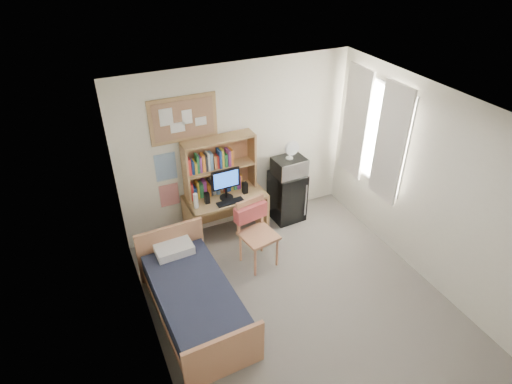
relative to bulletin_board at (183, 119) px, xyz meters
name	(u,v)px	position (x,y,z in m)	size (l,w,h in m)	color
floor	(303,308)	(0.78, -2.08, -1.93)	(3.60, 4.20, 0.02)	gray
ceiling	(319,118)	(0.78, -2.08, 0.68)	(3.60, 4.20, 0.02)	silver
wall_back	(237,149)	(0.78, 0.02, -0.62)	(3.60, 0.04, 2.60)	white
wall_front	(455,384)	(0.78, -4.18, -0.62)	(3.60, 0.04, 2.60)	white
wall_left	(149,274)	(-1.02, -2.08, -0.62)	(0.04, 4.20, 2.60)	white
wall_right	(433,191)	(2.58, -2.08, -0.62)	(0.04, 4.20, 2.60)	white
window_unit	(373,133)	(2.53, -0.88, -0.32)	(0.10, 1.40, 1.70)	white
curtain_left	(390,145)	(2.50, -1.28, -0.32)	(0.04, 0.55, 1.70)	white
curtain_right	(355,123)	(2.50, -0.48, -0.32)	(0.04, 0.55, 1.70)	white
bulletin_board	(183,119)	(0.00, 0.00, 0.00)	(0.94, 0.03, 0.64)	#A17555
poster_wave	(166,167)	(-0.32, 0.01, -0.67)	(0.30, 0.01, 0.42)	#2A66AA
poster_japan	(169,195)	(-0.32, 0.01, -1.14)	(0.28, 0.01, 0.36)	red
desk	(226,216)	(0.43, -0.30, -1.55)	(1.19, 0.59, 0.74)	tan
desk_chair	(259,235)	(0.62, -1.08, -1.42)	(0.50, 0.50, 1.01)	tan
mini_fridge	(287,196)	(1.51, -0.25, -1.51)	(0.49, 0.49, 0.83)	black
bed	(195,303)	(-0.50, -1.66, -1.68)	(0.88, 1.77, 0.49)	#1C2033
hutch	(220,166)	(0.43, -0.15, -0.74)	(1.06, 0.27, 0.87)	tan
monitor	(226,185)	(0.43, -0.36, -0.95)	(0.43, 0.03, 0.46)	black
keyboard	(230,202)	(0.44, -0.50, -1.17)	(0.40, 0.13, 0.02)	black
speaker_left	(207,198)	(0.13, -0.37, -1.09)	(0.07, 0.07, 0.17)	black
speaker_right	(245,188)	(0.73, -0.35, -1.09)	(0.07, 0.07, 0.18)	black
water_bottle	(196,201)	(-0.04, -0.41, -1.06)	(0.07, 0.07, 0.23)	white
hoodie	(251,212)	(0.59, -0.88, -1.14)	(0.48, 0.14, 0.23)	#D0504F
microwave	(289,166)	(1.52, -0.27, -0.95)	(0.48, 0.36, 0.28)	#BBBABF
desk_fan	(290,150)	(1.52, -0.27, -0.67)	(0.23, 0.23, 0.28)	white
pillow	(174,248)	(-0.53, -0.91, -1.38)	(0.48, 0.34, 0.12)	white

